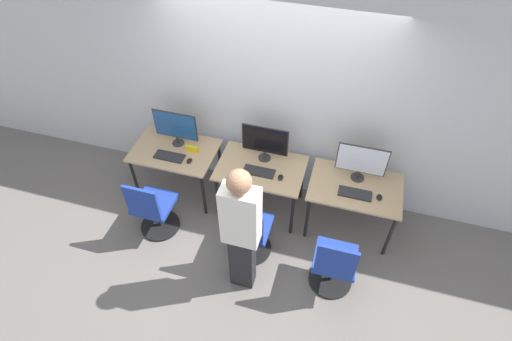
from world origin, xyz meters
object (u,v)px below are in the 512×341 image
object	(u,v)px
mouse_left	(189,161)
keyboard_center	(259,172)
office_chair_left	(153,210)
office_chair_right	(334,266)
office_chair_center	(249,234)
keyboard_right	(355,193)
keyboard_left	(169,156)
mouse_right	(379,197)
monitor_right	(362,161)
person_center	(241,229)
monitor_left	(175,127)
monitor_center	(265,141)
mouse_center	(280,177)

from	to	relation	value
mouse_left	keyboard_center	distance (m)	0.85
office_chair_left	office_chair_right	size ratio (longest dim) A/B	1.00
office_chair_center	keyboard_right	distance (m)	1.26
keyboard_left	mouse_right	size ratio (longest dim) A/B	4.10
monitor_right	office_chair_right	world-z (taller)	monitor_right
keyboard_center	person_center	size ratio (longest dim) A/B	0.21
office_chair_left	person_center	xyz separation A→B (m)	(1.22, -0.37, 0.57)
mouse_left	person_center	xyz separation A→B (m)	(0.95, -0.94, 0.22)
monitor_left	monitor_center	world-z (taller)	same
keyboard_left	office_chair_center	xyz separation A→B (m)	(1.18, -0.58, -0.35)
office_chair_left	monitor_center	size ratio (longest dim) A/B	1.63
keyboard_center	keyboard_right	distance (m)	1.12
mouse_left	mouse_right	world-z (taller)	same
person_center	monitor_center	bearing A→B (deg)	94.76
office_chair_right	keyboard_right	bearing A→B (deg)	84.09
person_center	mouse_right	size ratio (longest dim) A/B	19.13
mouse_left	office_chair_center	size ratio (longest dim) A/B	0.10
mouse_left	mouse_center	distance (m)	1.12
keyboard_left	mouse_center	world-z (taller)	mouse_center
office_chair_left	office_chair_center	distance (m)	1.18
person_center	mouse_right	xyz separation A→B (m)	(1.27, 0.98, -0.22)
office_chair_center	office_chair_left	bearing A→B (deg)	179.77
person_center	monitor_right	size ratio (longest dim) A/B	3.10
mouse_left	mouse_center	world-z (taller)	same
mouse_left	mouse_right	distance (m)	2.23
office_chair_center	mouse_right	size ratio (longest dim) A/B	10.06
monitor_center	keyboard_right	bearing A→B (deg)	-14.30
monitor_left	person_center	xyz separation A→B (m)	(1.22, -1.21, -0.03)
office_chair_center	keyboard_right	world-z (taller)	office_chair_center
keyboard_center	monitor_right	distance (m)	1.17
monitor_center	monitor_right	xyz separation A→B (m)	(1.12, -0.02, 0.00)
keyboard_left	keyboard_center	distance (m)	1.12
keyboard_right	mouse_left	bearing A→B (deg)	-179.19
monitor_center	keyboard_right	xyz separation A→B (m)	(1.12, -0.28, -0.26)
mouse_right	person_center	bearing A→B (deg)	-142.41
keyboard_center	mouse_right	world-z (taller)	mouse_right
mouse_center	keyboard_left	bearing A→B (deg)	-178.92
monitor_left	person_center	distance (m)	1.72
mouse_right	keyboard_right	bearing A→B (deg)	-177.13
mouse_left	monitor_center	size ratio (longest dim) A/B	0.16
monitor_right	office_chair_right	size ratio (longest dim) A/B	0.61
person_center	office_chair_right	size ratio (longest dim) A/B	1.90
mouse_right	office_chair_right	world-z (taller)	office_chair_right
mouse_center	mouse_right	distance (m)	1.11
person_center	monitor_right	world-z (taller)	person_center
monitor_center	office_chair_right	distance (m)	1.59
keyboard_center	keyboard_left	bearing A→B (deg)	-177.31
mouse_center	monitor_right	xyz separation A→B (m)	(0.85, 0.25, 0.25)
monitor_left	office_chair_center	distance (m)	1.58
office_chair_center	keyboard_center	bearing A→B (deg)	96.25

